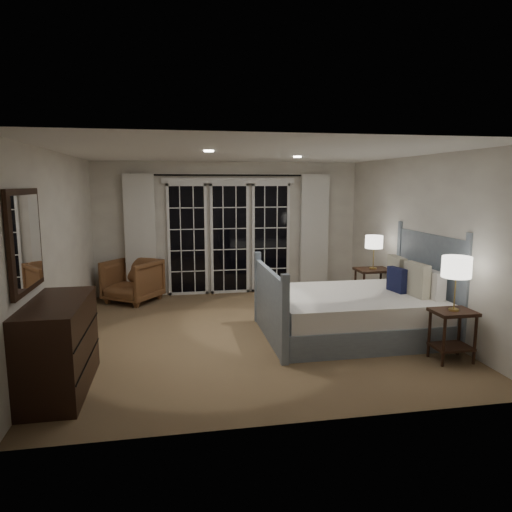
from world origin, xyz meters
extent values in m
plane|color=brown|center=(0.00, 0.00, 0.00)|extent=(5.00, 5.00, 0.00)
plane|color=white|center=(0.00, 0.00, 2.50)|extent=(5.00, 5.00, 0.00)
cube|color=white|center=(-2.50, 0.00, 1.25)|extent=(0.02, 5.00, 2.50)
cube|color=white|center=(2.50, 0.00, 1.25)|extent=(0.02, 5.00, 2.50)
cube|color=white|center=(0.00, 2.50, 1.25)|extent=(5.00, 0.02, 2.50)
cube|color=white|center=(0.00, -2.50, 1.25)|extent=(5.00, 0.02, 2.50)
cube|color=black|center=(-0.80, 2.47, 1.05)|extent=(0.66, 0.02, 2.02)
cube|color=black|center=(0.00, 2.47, 1.05)|extent=(0.66, 0.02, 2.02)
cube|color=black|center=(0.80, 2.47, 1.05)|extent=(0.66, 0.02, 2.02)
cube|color=white|center=(0.00, 2.46, 2.15)|extent=(2.50, 0.04, 0.10)
cylinder|color=black|center=(0.00, 2.40, 2.25)|extent=(3.50, 0.03, 0.03)
cube|color=silver|center=(-1.65, 2.38, 1.15)|extent=(0.55, 0.10, 2.25)
cube|color=silver|center=(1.65, 2.38, 1.15)|extent=(0.55, 0.10, 2.25)
cylinder|color=white|center=(0.80, 0.60, 2.49)|extent=(0.12, 0.12, 0.01)
cylinder|color=white|center=(-0.60, -0.40, 2.49)|extent=(0.12, 0.12, 0.01)
cube|color=gray|center=(1.35, -0.32, 0.16)|extent=(2.21, 1.72, 0.32)
cube|color=white|center=(1.35, -0.32, 0.46)|extent=(2.15, 1.66, 0.27)
cube|color=gray|center=(2.51, -0.32, 0.70)|extent=(0.06, 1.72, 1.40)
cube|color=gray|center=(0.19, -0.32, 0.48)|extent=(0.06, 1.72, 0.97)
cube|color=white|center=(2.31, -0.64, 0.77)|extent=(0.14, 0.60, 0.36)
cube|color=white|center=(2.31, 0.00, 0.77)|extent=(0.14, 0.60, 0.36)
cube|color=beige|center=(2.15, -0.60, 0.82)|extent=(0.16, 0.46, 0.45)
cube|color=beige|center=(2.15, -0.04, 0.82)|extent=(0.16, 0.46, 0.45)
cube|color=#15193C|center=(2.01, -0.32, 0.76)|extent=(0.15, 0.35, 0.34)
cube|color=black|center=(2.17, -1.43, 0.60)|extent=(0.48, 0.38, 0.04)
cube|color=black|center=(2.17, -1.43, 0.17)|extent=(0.44, 0.34, 0.03)
cylinder|color=black|center=(1.97, -1.58, 0.29)|extent=(0.04, 0.04, 0.59)
cylinder|color=black|center=(2.37, -1.58, 0.29)|extent=(0.04, 0.04, 0.59)
cylinder|color=black|center=(1.97, -1.27, 0.29)|extent=(0.04, 0.04, 0.59)
cylinder|color=black|center=(2.37, -1.27, 0.29)|extent=(0.04, 0.04, 0.59)
cube|color=black|center=(2.18, 0.81, 0.68)|extent=(0.54, 0.43, 0.04)
cube|color=black|center=(2.18, 0.81, 0.20)|extent=(0.50, 0.39, 0.03)
cylinder|color=black|center=(1.95, 0.64, 0.34)|extent=(0.04, 0.04, 0.67)
cylinder|color=black|center=(2.41, 0.64, 0.34)|extent=(0.04, 0.04, 0.67)
cylinder|color=black|center=(1.95, 0.99, 0.34)|extent=(0.04, 0.04, 0.67)
cylinder|color=black|center=(2.41, 0.99, 0.34)|extent=(0.04, 0.04, 0.67)
cylinder|color=tan|center=(2.17, -1.43, 0.63)|extent=(0.12, 0.12, 0.02)
cylinder|color=tan|center=(2.17, -1.43, 0.83)|extent=(0.02, 0.02, 0.38)
cylinder|color=white|center=(2.17, -1.43, 1.14)|extent=(0.33, 0.33, 0.24)
cylinder|color=tan|center=(2.18, 0.81, 0.71)|extent=(0.12, 0.12, 0.02)
cylinder|color=tan|center=(2.18, 0.81, 0.89)|extent=(0.02, 0.02, 0.32)
cylinder|color=white|center=(2.18, 0.81, 1.15)|extent=(0.29, 0.29, 0.21)
imported|color=brown|center=(-1.80, 2.10, 0.38)|extent=(1.15, 1.16, 0.77)
cube|color=black|center=(-2.23, -1.43, 0.47)|extent=(0.55, 1.32, 0.94)
cube|color=black|center=(-1.95, -1.43, 0.31)|extent=(0.01, 1.30, 0.01)
cube|color=black|center=(-1.95, -1.43, 0.62)|extent=(0.01, 1.30, 0.01)
cube|color=black|center=(-2.47, -1.43, 1.55)|extent=(0.04, 0.85, 1.00)
cube|color=white|center=(-2.44, -1.43, 1.55)|extent=(0.01, 0.73, 0.88)
camera|label=1|loc=(-1.05, -6.13, 2.10)|focal=32.00mm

